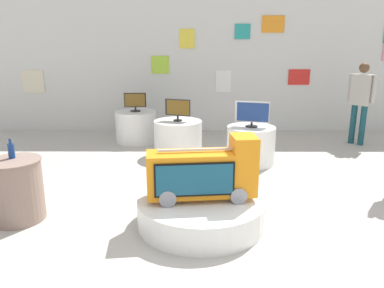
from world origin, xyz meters
name	(u,v)px	position (x,y,z in m)	size (l,w,h in m)	color
ground_plane	(234,238)	(0.00, 0.00, 0.00)	(30.00, 30.00, 0.00)	#B2ADA3
back_wall_display	(213,62)	(0.00, 5.27, 1.61)	(12.57, 0.13, 3.22)	silver
main_display_pedestal	(201,211)	(-0.36, 0.35, 0.16)	(1.48, 1.48, 0.32)	white
novelty_firetruck_tv	(204,174)	(-0.33, 0.34, 0.62)	(1.27, 0.53, 0.74)	gray
display_pedestal_left_rear	(178,138)	(-0.74, 3.15, 0.33)	(0.89, 0.89, 0.66)	white
tv_on_left_rear	(178,109)	(-0.74, 3.15, 0.89)	(0.47, 0.19, 0.40)	black
display_pedestal_center_rear	(251,145)	(0.55, 2.65, 0.33)	(0.84, 0.84, 0.66)	white
tv_on_center_rear	(252,113)	(0.55, 2.65, 0.89)	(0.57, 0.21, 0.44)	black
display_pedestal_right_rear	(136,126)	(-1.68, 4.15, 0.33)	(0.86, 0.86, 0.66)	white
tv_on_right_rear	(135,101)	(-1.68, 4.14, 0.87)	(0.46, 0.21, 0.39)	black
side_table_round	(16,189)	(-2.54, 0.45, 0.38)	(0.64, 0.64, 0.75)	gray
bottle_on_side_table	(11,150)	(-2.58, 0.53, 0.84)	(0.07, 0.07, 0.23)	navy
shopper_browsing_rear	(361,98)	(2.96, 3.96, 0.98)	(0.41, 0.43, 1.67)	#194751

